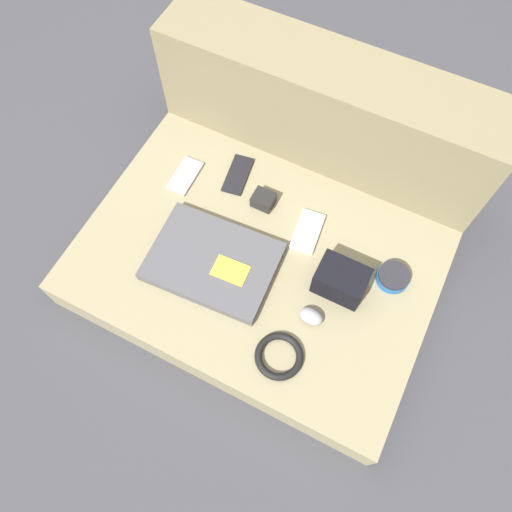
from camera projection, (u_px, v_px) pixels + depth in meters
name	position (u px, v px, depth m)	size (l,w,h in m)	color
ground_plane	(256.00, 277.00, 1.43)	(8.00, 8.00, 0.00)	#38383D
couch_seat	(256.00, 269.00, 1.38)	(0.93, 0.65, 0.12)	#847A5B
couch_backrest	(324.00, 123.00, 1.40)	(0.93, 0.20, 0.43)	#756B4C
laptop	(213.00, 261.00, 1.30)	(0.34, 0.26, 0.03)	#47474C
computer_mouse	(311.00, 316.00, 1.24)	(0.06, 0.04, 0.03)	gray
speaker_puck	(393.00, 277.00, 1.28)	(0.09, 0.09, 0.03)	#1E569E
phone_silver	(185.00, 176.00, 1.43)	(0.06, 0.12, 0.01)	#99999E
phone_black	(308.00, 231.00, 1.35)	(0.08, 0.13, 0.01)	silver
phone_small	(238.00, 175.00, 1.43)	(0.08, 0.14, 0.01)	black
camera_pouch	(341.00, 280.00, 1.25)	(0.13, 0.09, 0.09)	black
charger_brick	(263.00, 200.00, 1.38)	(0.06, 0.05, 0.04)	black
cable_coil	(279.00, 356.00, 1.20)	(0.12, 0.12, 0.02)	black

